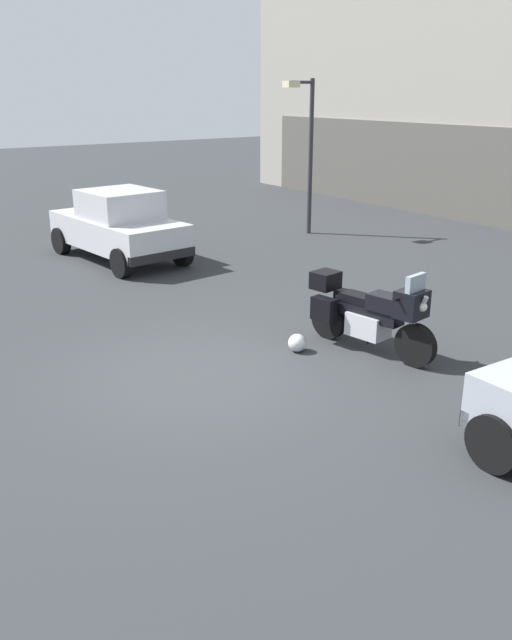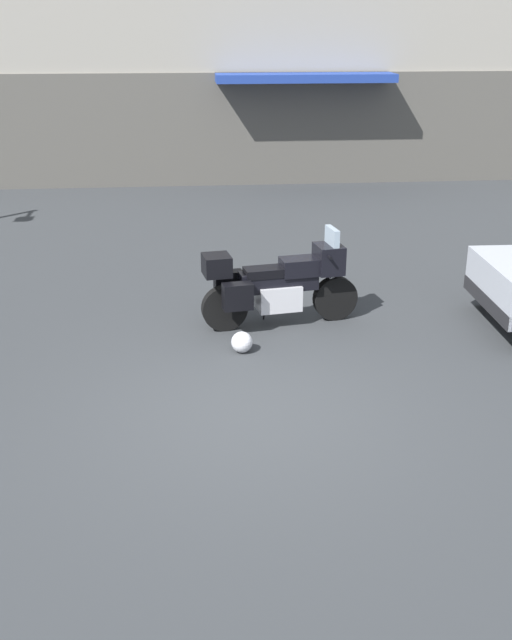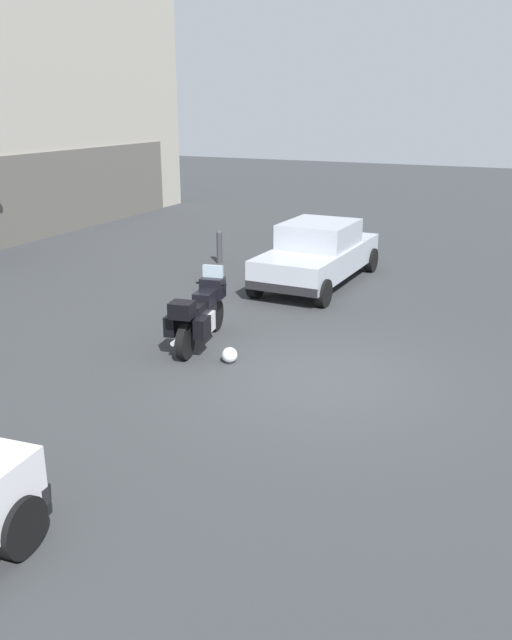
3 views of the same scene
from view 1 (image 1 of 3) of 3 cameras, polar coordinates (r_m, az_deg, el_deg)
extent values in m
plane|color=#2D3033|center=(9.43, -4.58, -4.83)|extent=(80.00, 80.00, 0.00)
cylinder|color=black|center=(9.90, 13.46, -2.12)|extent=(0.65, 0.24, 0.64)
cylinder|color=black|center=(10.79, 6.25, 0.08)|extent=(0.65, 0.24, 0.64)
cylinder|color=#B7B7BC|center=(9.77, 13.55, 0.26)|extent=(0.33, 0.12, 0.68)
cube|color=#B7B7BC|center=(10.31, 9.55, -0.40)|extent=(0.66, 0.49, 0.36)
cube|color=black|center=(10.24, 9.63, 0.87)|extent=(1.13, 0.45, 0.28)
cube|color=black|center=(10.02, 11.06, 1.46)|extent=(0.57, 0.42, 0.24)
cube|color=black|center=(10.31, 8.78, 1.86)|extent=(0.60, 0.39, 0.12)
cube|color=black|center=(9.77, 13.14, 1.34)|extent=(0.43, 0.49, 0.40)
cube|color=#8C9EAD|center=(9.66, 13.47, 2.98)|extent=(0.14, 0.41, 0.28)
sphere|color=#EAEACC|center=(9.68, 14.02, 1.10)|extent=(0.14, 0.14, 0.14)
cylinder|color=black|center=(9.78, 12.79, 2.01)|extent=(0.14, 0.62, 0.04)
cylinder|color=#B7B7BC|center=(10.84, 7.62, 0.01)|extent=(0.56, 0.18, 0.09)
cube|color=black|center=(10.84, 7.74, 1.57)|extent=(0.43, 0.26, 0.36)
cube|color=black|center=(10.43, 5.82, 0.93)|extent=(0.43, 0.26, 0.36)
cube|color=black|center=(10.66, 5.96, 3.41)|extent=(0.42, 0.45, 0.28)
cylinder|color=black|center=(10.62, 9.41, -1.35)|extent=(0.04, 0.13, 0.29)
sphere|color=silver|center=(10.24, 3.53, -1.96)|extent=(0.28, 0.28, 0.28)
cube|color=silver|center=(16.03, -11.67, 7.39)|extent=(3.95, 2.01, 0.68)
cube|color=silver|center=(15.79, -11.56, 9.66)|extent=(1.74, 1.66, 0.64)
cube|color=#8C9EAD|center=(16.44, -12.87, 9.93)|extent=(0.20, 1.39, 0.54)
cube|color=#8C9EAD|center=(15.14, -10.13, 9.35)|extent=(0.20, 1.39, 0.51)
cube|color=black|center=(17.69, -14.60, 7.46)|extent=(0.28, 1.64, 0.20)
cube|color=black|center=(14.53, -7.98, 5.43)|extent=(0.28, 1.64, 0.20)
cylinder|color=black|center=(17.03, -16.31, 6.52)|extent=(0.66, 0.28, 0.64)
cylinder|color=black|center=(17.71, -11.73, 7.36)|extent=(0.66, 0.28, 0.64)
cylinder|color=black|center=(14.50, -11.42, 4.80)|extent=(0.66, 0.28, 0.64)
cylinder|color=black|center=(15.30, -6.33, 5.80)|extent=(0.66, 0.28, 0.64)
sphere|color=silver|center=(17.52, -16.03, 7.63)|extent=(0.14, 0.14, 0.14)
sphere|color=silver|center=(17.91, -13.41, 8.08)|extent=(0.14, 0.14, 0.14)
cylinder|color=black|center=(7.53, 19.78, -9.82)|extent=(0.65, 0.24, 0.64)
cylinder|color=#2D2D33|center=(18.56, 4.68, 13.59)|extent=(0.12, 0.12, 4.08)
cylinder|color=#2D2D33|center=(18.26, 3.95, 19.61)|extent=(0.08, 0.70, 0.08)
cube|color=beige|center=(18.04, 3.03, 19.47)|extent=(0.28, 0.36, 0.16)
camera|label=2|loc=(8.69, -57.81, 12.04)|focal=42.88mm
camera|label=3|loc=(17.03, -33.27, 18.05)|focal=36.78mm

